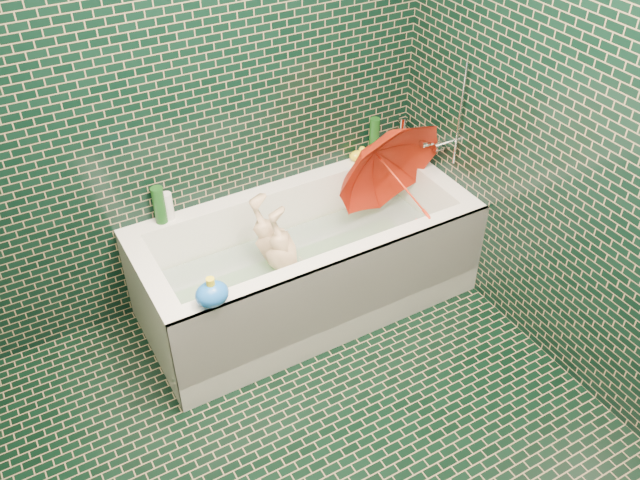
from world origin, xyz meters
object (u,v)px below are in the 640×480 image
bathtub (308,272)px  rubber_duck (358,155)px  bath_toy (212,294)px  child (286,264)px  umbrella (402,184)px

bathtub → rubber_duck: rubber_duck is taller
rubber_duck → bath_toy: (-1.14, -0.68, 0.02)m
child → bathtub: bearing=76.1°
rubber_duck → child: bearing=-130.4°
umbrella → bath_toy: (-1.15, -0.27, -0.01)m
rubber_duck → bath_toy: size_ratio=0.70×
umbrella → bathtub: bearing=178.9°
child → bath_toy: size_ratio=5.31×
umbrella → rubber_duck: umbrella is taller
bathtub → rubber_duck: 0.72m
child → rubber_duck: rubber_duck is taller
child → umbrella: size_ratio=1.35×
bath_toy → umbrella: bearing=8.8°
child → rubber_duck: (0.63, 0.34, 0.28)m
bathtub → umbrella: size_ratio=2.82×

